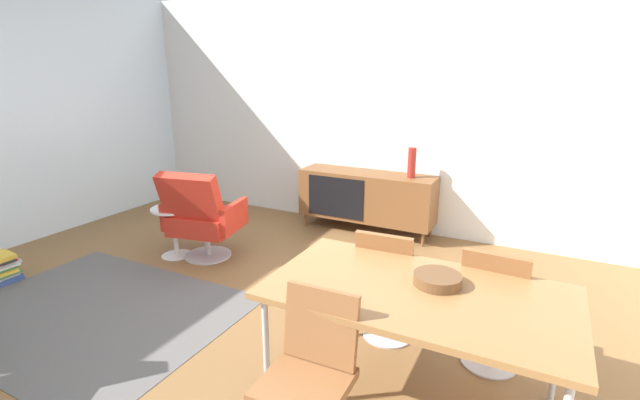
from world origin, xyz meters
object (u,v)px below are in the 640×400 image
Objects in this scene: dining_table at (417,297)px; dining_chair_front_left at (310,374)px; dining_chair_back_right at (494,303)px; fruit_bowl at (172,204)px; lounge_chair_red at (201,215)px; vase_cobalt at (412,163)px; side_table_round at (175,226)px; sideboard at (366,196)px; dining_chair_back_left at (388,280)px; wooden_bowl_on_table at (437,279)px.

dining_chair_front_left is (-0.35, -0.56, -0.23)m from dining_table.
fruit_bowl is (-3.15, 0.46, 0.09)m from dining_chair_back_right.
dining_chair_back_right is 0.90× the size of lounge_chair_red.
vase_cobalt is at bearing 106.88° from dining_table.
dining_table is at bearing -19.97° from side_table_round.
sideboard is 2.93m from dining_table.
dining_table is at bearing -19.98° from fruit_bowl.
dining_chair_back_left and dining_chair_back_right have the same top height.
lounge_chair_red reaches higher than fruit_bowl.
dining_table is at bearing -23.51° from lounge_chair_red.
wooden_bowl_on_table reaches higher than fruit_bowl.
dining_chair_back_left is 4.28× the size of fruit_bowl.
sideboard is at bearing 46.81° from fruit_bowl.
dining_chair_back_left is (0.97, -2.05, 0.03)m from sideboard.
dining_chair_back_right is (0.69, -0.00, 0.00)m from dining_chair_back_left.
lounge_chair_red reaches higher than dining_chair_back_right.
dining_chair_front_left is (-0.70, -1.12, 0.00)m from dining_chair_back_right.
dining_chair_back_right is (0.35, 0.56, -0.23)m from dining_table.
sideboard reaches higher than fruit_bowl.
dining_table is 1.87× the size of dining_chair_front_left.
vase_cobalt is 0.35× the size of lounge_chair_red.
sideboard is 4.78× the size of vase_cobalt.
vase_cobalt reaches higher than side_table_round.
sideboard is 2.63m from dining_chair_back_right.
vase_cobalt is 2.38m from dining_chair_back_right.
sideboard is 1.87× the size of dining_chair_front_left.
fruit_bowl reaches higher than side_table_round.
wooden_bowl_on_table is 0.69m from dining_chair_back_left.
dining_table is at bearing 57.81° from dining_chair_front_left.
dining_chair_front_left is at bearing -32.77° from fruit_bowl.
vase_cobalt reaches higher than dining_chair_front_left.
dining_chair_back_left is (0.44, -2.05, -0.42)m from vase_cobalt.
fruit_bowl is at bearing 160.02° from dining_table.
fruit_bowl is at bearing 162.45° from wooden_bowl_on_table.
lounge_chair_red is (-2.83, 0.52, -0.00)m from dining_chair_back_right.
dining_table is (0.79, -2.61, -0.19)m from vase_cobalt.
wooden_bowl_on_table is 0.30× the size of dining_chair_back_right.
wooden_bowl_on_table is 3.03m from fruit_bowl.
dining_table is 8.00× the size of fruit_bowl.
sideboard is 1.00× the size of dining_table.
fruit_bowl is at bearing 22.00° from side_table_round.
dining_chair_back_right is at bearing -10.44° from lounge_chair_red.
side_table_round is at bearing -133.20° from sideboard.
wooden_bowl_on_table reaches higher than sideboard.
dining_chair_back_right is at bearing -8.30° from side_table_round.
lounge_chair_red is at bearing 166.28° from dining_chair_back_left.
dining_chair_front_left is 2.92m from side_table_round.
dining_chair_back_right and dining_chair_front_left have the same top height.
vase_cobalt is 0.64× the size of side_table_round.
lounge_chair_red is at bearing 159.21° from wooden_bowl_on_table.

